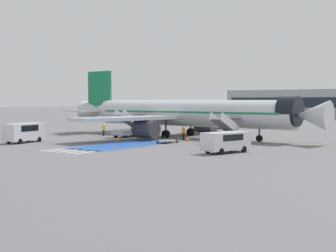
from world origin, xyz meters
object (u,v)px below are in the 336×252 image
Objects in this scene: ground_crew_0 at (184,132)px; airliner at (184,114)px; ground_crew_1 at (104,129)px; traffic_cone_0 at (241,144)px; fuel_tanker at (219,119)px; baggage_cart at (167,141)px; boarding_stairs_forward at (225,135)px; boarding_stairs_aft at (129,130)px; service_van_0 at (24,131)px; traffic_cone_1 at (187,139)px; service_van_1 at (226,140)px; traffic_cone_2 at (120,138)px.

airliner is at bearing 139.71° from ground_crew_0.
ground_crew_1 is 3.35× the size of traffic_cone_0.
fuel_tanker is 31.85m from baggage_cart.
baggage_cart is 1.60× the size of ground_crew_1.
boarding_stairs_aft is (-15.69, 1.07, 0.02)m from boarding_stairs_forward.
service_van_0 is (-5.39, -39.98, -0.35)m from fuel_tanker.
boarding_stairs_forward is 8.76× the size of traffic_cone_1.
fuel_tanker reaches higher than traffic_cone_1.
service_van_1 is (5.02, -9.40, 0.27)m from boarding_stairs_forward.
service_van_0 is (-11.49, -18.21, -1.92)m from airliner.
service_van_0 is at bearing -143.26° from boarding_stairs_forward.
traffic_cone_2 is (-12.48, -4.74, -0.63)m from boarding_stairs_forward.
ground_crew_0 is 2.97× the size of traffic_cone_1.
baggage_cart is (9.25, -30.44, -1.50)m from fuel_tanker.
ground_crew_1 reaches higher than traffic_cone_1.
traffic_cone_1 is (4.00, -5.46, -3.02)m from airliner.
traffic_cone_0 is (9.21, 1.22, 0.00)m from baggage_cart.
traffic_cone_1 is (-8.36, 2.00, 0.05)m from traffic_cone_0.
fuel_tanker is 34.60m from traffic_cone_0.
traffic_cone_2 is (3.21, -5.81, -0.65)m from boarding_stairs_aft.
fuel_tanker is 31.64m from traffic_cone_2.
service_van_0 reaches higher than service_van_1.
airliner is at bearing 25.61° from ground_crew_1.
traffic_cone_0 is at bearing -51.12° from fuel_tanker.
baggage_cart is 4.23m from ground_crew_0.
fuel_tanker is (-6.10, 21.77, -1.57)m from airliner.
service_van_0 is 25.80m from service_van_1.
boarding_stairs_aft reaches higher than boarding_stairs_forward.
boarding_stairs_forward is at bearing 20.82° from traffic_cone_2.
boarding_stairs_forward reaches higher than traffic_cone_1.
boarding_stairs_forward is (9.00, -4.98, -2.36)m from airliner.
airliner is 22.63× the size of ground_crew_0.
fuel_tanker reaches higher than ground_crew_0.
ground_crew_0 is 1.04× the size of ground_crew_1.
boarding_stairs_aft is 6.67m from traffic_cone_2.
fuel_tanker is at bearing 110.36° from traffic_cone_1.
boarding_stairs_aft is at bearing -165.97° from ground_crew_0.
traffic_cone_0 is at bearing 120.23° from service_van_1.
traffic_cone_2 is at bearing -78.65° from fuel_tanker.
boarding_stairs_forward is at bearing -139.00° from baggage_cart.
traffic_cone_1 is at bearing 40.14° from airliner.
fuel_tanker reaches higher than traffic_cone_0.
boarding_stairs_forward is 3.07× the size of ground_crew_1.
ground_crew_0 is (8.93, -26.30, -0.71)m from fuel_tanker.
ground_crew_1 is 2.66× the size of traffic_cone_2.
baggage_cart reaches higher than traffic_cone_1.
airliner is 7.52× the size of service_van_1.
service_van_1 reaches higher than baggage_cart.
boarding_stairs_forward is 4.23m from traffic_cone_0.
service_van_1 is at bearing 1.48° from service_van_0.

